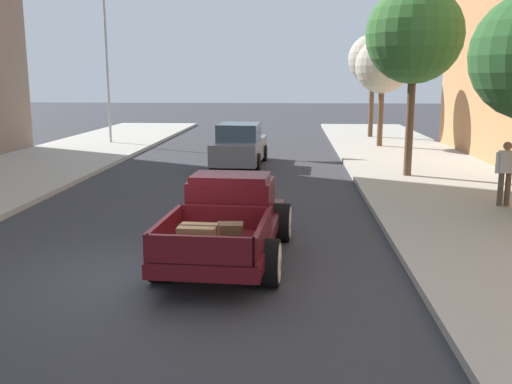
% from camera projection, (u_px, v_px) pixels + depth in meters
% --- Properties ---
extents(ground_plane, '(140.00, 140.00, 0.00)m').
position_uv_depth(ground_plane, '(149.00, 276.00, 9.89)').
color(ground_plane, '#333338').
extents(hotrod_truck_maroon, '(2.37, 5.01, 1.58)m').
position_uv_depth(hotrod_truck_maroon, '(230.00, 217.00, 10.93)').
color(hotrod_truck_maroon, '#510F14').
rests_on(hotrod_truck_maroon, ground).
extents(car_background_grey, '(2.03, 4.38, 1.65)m').
position_uv_depth(car_background_grey, '(240.00, 146.00, 22.28)').
color(car_background_grey, slate).
rests_on(car_background_grey, ground).
extents(pedestrian_sidewalk_right, '(0.53, 0.22, 1.65)m').
position_uv_depth(pedestrian_sidewalk_right, '(506.00, 170.00, 14.49)').
color(pedestrian_sidewalk_right, brown).
rests_on(pedestrian_sidewalk_right, sidewalk_right).
extents(flagpole, '(1.74, 0.16, 9.16)m').
position_uv_depth(flagpole, '(110.00, 28.00, 28.06)').
color(flagpole, '#B2B2B7').
rests_on(flagpole, sidewalk_left).
extents(street_tree_second, '(3.14, 3.14, 6.17)m').
position_uv_depth(street_tree_second, '(414.00, 35.00, 18.37)').
color(street_tree_second, brown).
rests_on(street_tree_second, sidewalk_right).
extents(street_tree_third, '(2.58, 2.58, 5.08)m').
position_uv_depth(street_tree_third, '(383.00, 66.00, 26.88)').
color(street_tree_third, brown).
rests_on(street_tree_third, sidewalk_right).
extents(street_tree_farthest, '(2.70, 2.70, 5.60)m').
position_uv_depth(street_tree_farthest, '(373.00, 60.00, 31.14)').
color(street_tree_farthest, brown).
rests_on(street_tree_farthest, sidewalk_right).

